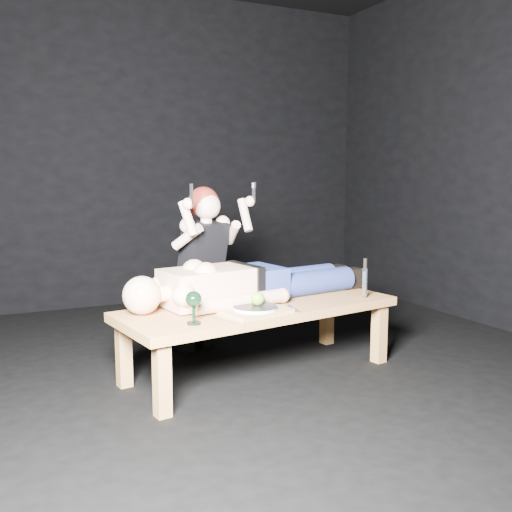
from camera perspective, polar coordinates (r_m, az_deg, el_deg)
name	(u,v)px	position (r m, az deg, el deg)	size (l,w,h in m)	color
ground	(231,384)	(3.58, -2.50, -12.52)	(5.00, 5.00, 0.00)	black
back_wall	(128,149)	(5.74, -12.53, 10.24)	(5.00, 5.00, 0.00)	black
table	(259,339)	(3.68, 0.34, -8.21)	(1.77, 0.66, 0.45)	#BF7949
lying_man	(254,277)	(3.75, -0.21, -2.14)	(1.92, 0.59, 0.29)	#DBA88F
kneeling_woman	(197,267)	(4.12, -5.86, -1.11)	(0.64, 0.72, 1.21)	black
serving_tray	(255,311)	(3.39, -0.10, -5.49)	(0.38, 0.28, 0.02)	tan
plate	(255,308)	(3.39, -0.10, -5.14)	(0.25, 0.25, 0.02)	white
apple	(258,299)	(3.40, 0.16, -4.23)	(0.08, 0.08, 0.08)	#58A51C
goblet	(194,308)	(3.15, -6.18, -5.10)	(0.09, 0.09, 0.18)	black
fork_flat	(223,319)	(3.25, -3.24, -6.28)	(0.02, 0.19, 0.01)	#B2B2B7
knife_flat	(293,309)	(3.51, 3.72, -5.21)	(0.02, 0.19, 0.01)	#B2B2B7
spoon_flat	(275,306)	(3.57, 1.88, -4.97)	(0.02, 0.19, 0.01)	#B2B2B7
carving_knife	(365,278)	(3.86, 10.72, -2.16)	(0.03, 0.04, 0.26)	#B2B2B7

